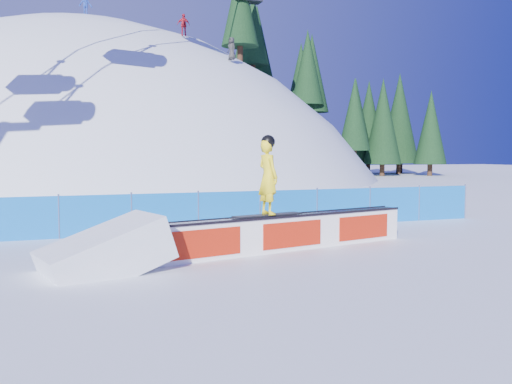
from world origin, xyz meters
name	(u,v)px	position (x,y,z in m)	size (l,w,h in m)	color
ground	(206,260)	(0.00, 0.00, 0.00)	(160.00, 160.00, 0.00)	white
snow_hill	(87,371)	(0.00, 42.00, -18.00)	(64.00, 64.00, 64.00)	white
treeline	(331,86)	(24.54, 40.46, 9.24)	(27.51, 12.58, 20.69)	#372216
safety_fence	(166,213)	(0.00, 4.50, 0.60)	(22.05, 0.05, 1.30)	blue
rail_box	(287,232)	(2.22, 0.59, 0.44)	(7.28, 2.21, 0.88)	white
snow_ramp	(105,272)	(-2.26, -0.47, 0.00)	(2.38, 1.59, 0.89)	white
snowboarder	(268,176)	(1.67, 0.46, 1.84)	(1.89, 0.76, 1.94)	black
distant_skiers	(114,21)	(1.77, 31.32, 12.02)	(17.59, 9.08, 5.87)	black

